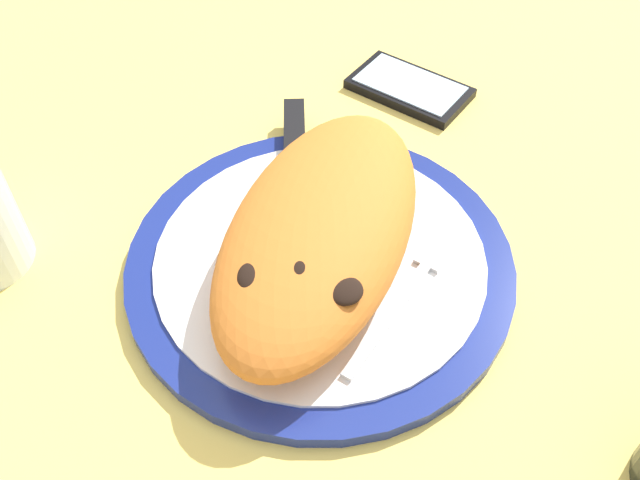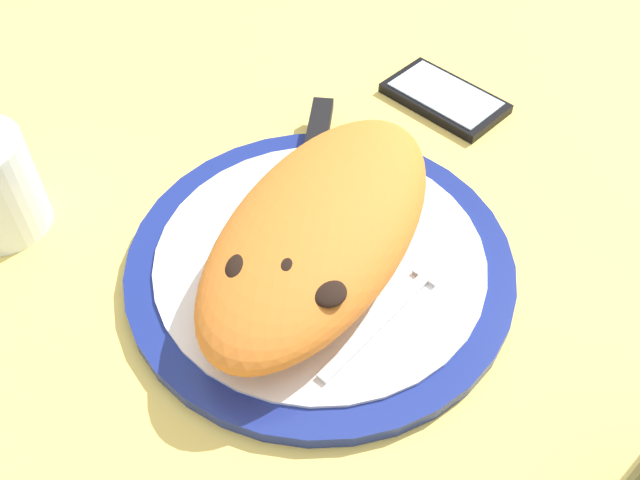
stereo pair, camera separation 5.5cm
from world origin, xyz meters
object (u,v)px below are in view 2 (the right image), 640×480
object	(u,v)px
plate	(320,263)
fork	(404,298)
smartphone	(445,98)
knife	(313,159)
calzone	(326,231)

from	to	relation	value
plate	fork	distance (cm)	7.89
fork	smartphone	distance (cm)	27.44
fork	smartphone	xyz separation A→B (cm)	(25.19, 10.82, -1.17)
smartphone	knife	bearing A→B (deg)	166.18
plate	smartphone	distance (cm)	25.76
plate	smartphone	bearing A→B (deg)	6.70
calzone	smartphone	xyz separation A→B (cm)	(25.44, 3.48, -4.18)
fork	smartphone	bearing A→B (deg)	23.24
fork	knife	bearing A→B (deg)	61.38
calzone	knife	size ratio (longest dim) A/B	1.40
fork	knife	world-z (taller)	knife
calzone	fork	xyz separation A→B (cm)	(0.25, -7.34, -3.01)
plate	fork	world-z (taller)	fork
calzone	smartphone	world-z (taller)	calzone
plate	knife	xyz separation A→B (cm)	(8.58, 7.19, 1.30)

